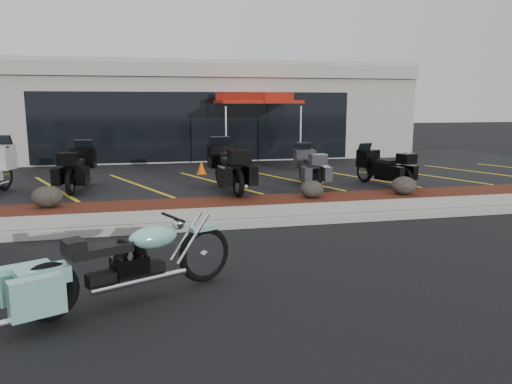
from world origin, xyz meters
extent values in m
plane|color=black|center=(0.00, 0.00, 0.00)|extent=(90.00, 90.00, 0.00)
cube|color=gray|center=(0.00, 0.90, 0.07)|extent=(24.00, 0.25, 0.15)
cube|color=gray|center=(0.00, 1.60, 0.07)|extent=(24.00, 1.20, 0.15)
cube|color=#38180C|center=(0.00, 2.80, 0.08)|extent=(24.00, 1.20, 0.16)
cube|color=black|center=(0.00, 8.20, 0.07)|extent=(26.00, 9.60, 0.15)
cube|color=#A29E93|center=(0.00, 14.50, 2.00)|extent=(18.00, 8.00, 4.00)
cube|color=black|center=(0.00, 10.52, 1.50)|extent=(12.00, 0.06, 2.60)
cube|color=#A29E93|center=(0.00, 10.49, 3.60)|extent=(18.00, 0.30, 0.50)
ellipsoid|color=black|center=(-4.11, 2.98, 0.40)|extent=(0.66, 0.55, 0.47)
ellipsoid|color=black|center=(1.89, 2.75, 0.37)|extent=(0.58, 0.49, 0.41)
ellipsoid|color=black|center=(4.26, 2.65, 0.39)|extent=(0.64, 0.53, 0.45)
cone|color=#D85807|center=(-0.23, 7.43, 0.36)|extent=(0.35, 0.35, 0.43)
cylinder|color=silver|center=(0.71, 8.07, 1.22)|extent=(0.06, 0.06, 2.14)
cylinder|color=silver|center=(3.31, 8.10, 1.22)|extent=(0.06, 0.06, 2.14)
cylinder|color=silver|center=(0.67, 10.67, 1.22)|extent=(0.06, 0.06, 2.14)
cylinder|color=silver|center=(3.28, 10.71, 1.22)|extent=(0.06, 0.06, 2.14)
cube|color=maroon|center=(1.99, 9.39, 2.43)|extent=(2.83, 2.83, 0.11)
cube|color=maroon|center=(1.99, 9.39, 2.59)|extent=(2.90, 2.90, 0.33)
camera|label=1|loc=(-2.02, -8.46, 2.44)|focal=35.00mm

